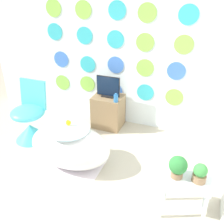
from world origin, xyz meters
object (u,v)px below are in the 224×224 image
object	(u,v)px
bathtub	(70,146)
chair	(30,122)
vase	(116,98)
potted_plant_right	(200,173)
potted_plant_left	(178,166)
tv	(108,88)

from	to	relation	value
bathtub	chair	world-z (taller)	chair
bathtub	vase	distance (m)	0.99
chair	potted_plant_right	bearing A→B (deg)	-13.95
potted_plant_right	bathtub	bearing A→B (deg)	169.22
bathtub	chair	bearing A→B (deg)	160.32
chair	potted_plant_left	world-z (taller)	chair
vase	potted_plant_left	xyz separation A→B (m)	(1.06, -1.21, 0.01)
vase	potted_plant_left	bearing A→B (deg)	-48.85
vase	potted_plant_right	size ratio (longest dim) A/B	0.67
tv	potted_plant_right	xyz separation A→B (m)	(1.43, -1.33, -0.10)
tv	potted_plant_left	xyz separation A→B (m)	(1.23, -1.34, -0.07)
chair	potted_plant_left	bearing A→B (deg)	-15.62
potted_plant_left	potted_plant_right	bearing A→B (deg)	4.84
chair	vase	size ratio (longest dim) A/B	6.62
vase	potted_plant_right	bearing A→B (deg)	-43.49
bathtub	potted_plant_right	bearing A→B (deg)	-10.78
chair	vase	world-z (taller)	chair
chair	tv	world-z (taller)	chair
tv	vase	world-z (taller)	tv
potted_plant_right	potted_plant_left	bearing A→B (deg)	-175.16
vase	chair	bearing A→B (deg)	-150.53
tv	potted_plant_right	size ratio (longest dim) A/B	1.89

